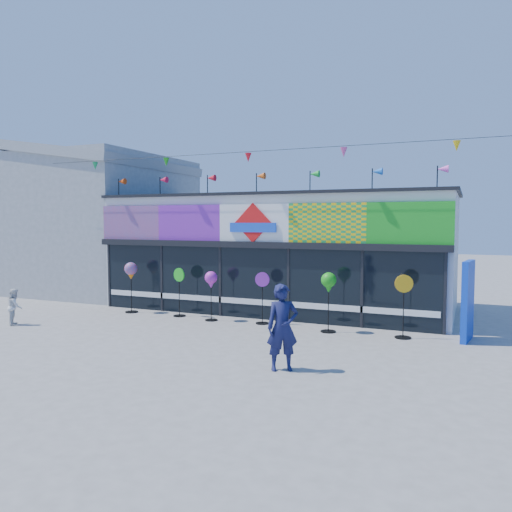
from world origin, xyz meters
The scene contains 12 objects.
ground centered at (0.00, 0.00, 0.00)m, with size 80.00×80.00×0.00m, color slate.
kite_shop centered at (0.00, 5.94, 2.05)m, with size 16.00×5.70×5.31m.
neighbour_building centered at (-10.00, 7.00, 3.20)m, with size 8.18×7.20×6.87m.
blue_sign centered at (6.38, 2.89, 1.07)m, with size 0.32×1.07×2.12m.
spinner_0 centered at (-4.32, 2.73, 1.39)m, with size 0.44×0.44×1.74m.
spinner_1 centered at (-2.41, 2.78, 0.85)m, with size 0.45×0.41×1.61m.
spinner_2 centered at (-1.10, 2.57, 1.26)m, with size 0.40×0.40×1.57m.
spinner_3 centered at (0.58, 2.75, 0.84)m, with size 0.45×0.41×1.60m.
spinner_4 centered at (2.75, 2.44, 1.37)m, with size 0.43×0.43×1.71m.
spinner_5 centered at (4.80, 2.52, 0.91)m, with size 0.47×0.44×1.72m.
adult_man centered at (2.81, -1.49, 0.92)m, with size 0.67×0.44×1.83m, color #151844.
child centered at (-6.31, -0.34, 0.55)m, with size 0.54×0.31×1.11m, color silver.
Camera 1 is at (6.41, -11.24, 3.15)m, focal length 35.00 mm.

